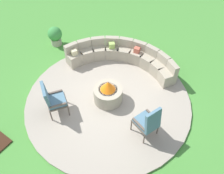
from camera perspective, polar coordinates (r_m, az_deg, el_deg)
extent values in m
plane|color=#478C38|center=(7.39, -0.90, -3.28)|extent=(24.00, 24.00, 0.00)
cylinder|color=#9E9384|center=(7.37, -0.91, -3.14)|extent=(4.93, 4.93, 0.06)
cylinder|color=#9E937F|center=(7.16, -0.93, -1.76)|extent=(0.85, 0.85, 0.48)
cylinder|color=black|center=(7.00, -0.95, -0.63)|extent=(0.55, 0.55, 0.06)
cone|color=orange|center=(6.88, -0.97, 0.31)|extent=(0.44, 0.44, 0.28)
cube|color=#9E937F|center=(7.86, 12.64, 2.27)|extent=(0.63, 0.63, 0.45)
cube|color=#9E937F|center=(7.68, 14.01, 4.49)|extent=(0.47, 0.38, 0.29)
cube|color=#9E937F|center=(8.10, 10.76, 4.27)|extent=(0.58, 0.58, 0.45)
cube|color=#9E937F|center=(7.93, 11.91, 6.61)|extent=(0.48, 0.30, 0.29)
cube|color=#9E937F|center=(8.29, 8.45, 5.89)|extent=(0.51, 0.50, 0.45)
cube|color=#9E937F|center=(8.15, 9.35, 8.32)|extent=(0.47, 0.21, 0.29)
cube|color=#9E937F|center=(8.44, 5.82, 7.10)|extent=(0.50, 0.50, 0.45)
cube|color=#9E937F|center=(8.31, 6.44, 9.60)|extent=(0.47, 0.21, 0.29)
cube|color=#9E937F|center=(8.54, 2.96, 7.88)|extent=(0.58, 0.58, 0.45)
cube|color=#9E937F|center=(8.42, 3.30, 10.42)|extent=(0.48, 0.30, 0.29)
cube|color=#9E937F|center=(8.59, -0.03, 8.21)|extent=(0.63, 0.62, 0.45)
cube|color=#9E937F|center=(8.47, 0.03, 10.77)|extent=(0.47, 0.38, 0.29)
cube|color=#9E937F|center=(8.58, -3.04, 8.10)|extent=(0.64, 0.64, 0.45)
cube|color=#9E937F|center=(8.46, -3.28, 10.65)|extent=(0.44, 0.44, 0.29)
cube|color=#9E937F|center=(8.52, -5.98, 7.53)|extent=(0.62, 0.63, 0.45)
cube|color=#9E937F|center=(8.40, -6.50, 10.04)|extent=(0.38, 0.47, 0.29)
cube|color=#9E937F|center=(8.40, -8.75, 6.52)|extent=(0.57, 0.58, 0.45)
cube|color=#9E937F|center=(8.27, -9.55, 8.98)|extent=(0.30, 0.48, 0.29)
cube|color=#BC5B47|center=(8.20, 5.83, 8.58)|extent=(0.21, 0.19, 0.18)
cube|color=beige|center=(8.17, -8.83, 8.00)|extent=(0.22, 0.23, 0.18)
cube|color=#93B756|center=(8.35, -0.05, 9.70)|extent=(0.25, 0.25, 0.19)
cylinder|color=brown|center=(7.28, -11.00, -2.46)|extent=(0.04, 0.04, 0.38)
cylinder|color=brown|center=(6.95, -10.05, -5.55)|extent=(0.04, 0.04, 0.38)
cylinder|color=brown|center=(7.28, -14.76, -3.46)|extent=(0.04, 0.04, 0.38)
cylinder|color=brown|center=(6.95, -14.00, -6.60)|extent=(0.04, 0.04, 0.38)
cube|color=brown|center=(6.95, -12.75, -3.39)|extent=(0.76, 0.75, 0.05)
cube|color=slate|center=(6.89, -12.84, -3.03)|extent=(0.70, 0.69, 0.09)
cube|color=slate|center=(6.68, -15.12, -1.93)|extent=(0.50, 0.44, 0.73)
cube|color=brown|center=(7.01, -13.33, -1.22)|extent=(0.29, 0.40, 0.04)
cube|color=brown|center=(6.68, -12.51, -4.22)|extent=(0.29, 0.40, 0.04)
cylinder|color=brown|center=(6.59, 4.50, -8.95)|extent=(0.04, 0.04, 0.38)
cylinder|color=brown|center=(6.80, 7.67, -6.86)|extent=(0.04, 0.04, 0.38)
cylinder|color=brown|center=(6.41, 7.47, -11.95)|extent=(0.04, 0.04, 0.38)
cylinder|color=brown|center=(6.62, 10.63, -9.69)|extent=(0.04, 0.04, 0.38)
cube|color=brown|center=(6.42, 7.76, -8.29)|extent=(0.68, 0.66, 0.05)
cube|color=slate|center=(6.36, 7.82, -7.93)|extent=(0.62, 0.61, 0.09)
cube|color=slate|center=(6.06, 9.56, -7.89)|extent=(0.31, 0.54, 0.67)
cube|color=brown|center=(6.21, 6.29, -8.67)|extent=(0.46, 0.19, 0.04)
cube|color=brown|center=(6.42, 9.42, -6.56)|extent=(0.46, 0.19, 0.04)
cylinder|color=#A89E8E|center=(9.55, -12.86, 10.36)|extent=(0.39, 0.39, 0.25)
sphere|color=#3D8E42|center=(9.36, -13.21, 12.01)|extent=(0.52, 0.52, 0.52)
sphere|color=#E55638|center=(9.27, -13.06, 12.38)|extent=(0.17, 0.17, 0.17)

